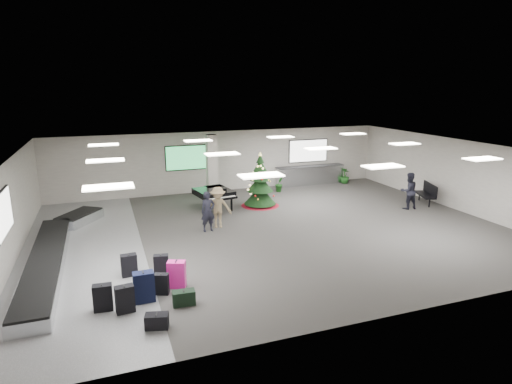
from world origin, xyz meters
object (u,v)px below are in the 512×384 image
object	(u,v)px
christmas_tree	(260,188)
traveler_a	(208,212)
service_counter	(310,175)
bench	(427,192)
potted_plant_left	(279,184)
pink_suitcase	(177,274)
traveler_b	(218,207)
potted_plant_right	(345,176)
grand_piano	(214,193)
traveler_bench	(409,191)
baggage_carousel	(54,251)

from	to	relation	value
christmas_tree	traveler_a	xyz separation A→B (m)	(-3.17, -2.72, -0.08)
service_counter	bench	xyz separation A→B (m)	(3.42, -5.57, 0.01)
bench	potted_plant_left	world-z (taller)	bench
traveler_a	potted_plant_left	bearing A→B (deg)	35.73
pink_suitcase	christmas_tree	world-z (taller)	christmas_tree
service_counter	traveler_a	size ratio (longest dim) A/B	2.55
pink_suitcase	traveler_b	distance (m)	5.30
traveler_b	potted_plant_left	distance (m)	6.53
pink_suitcase	potted_plant_left	bearing A→B (deg)	74.01
christmas_tree	bench	bearing A→B (deg)	-17.31
bench	potted_plant_right	xyz separation A→B (m)	(-1.39, 5.12, -0.11)
traveler_b	potted_plant_left	world-z (taller)	traveler_b
service_counter	grand_piano	size ratio (longest dim) A/B	1.92
traveler_b	potted_plant_right	xyz separation A→B (m)	(8.95, 5.14, -0.38)
traveler_b	traveler_bench	distance (m)	8.91
service_counter	christmas_tree	bearing A→B (deg)	-143.06
traveler_bench	potted_plant_left	xyz separation A→B (m)	(-4.30, 5.03, -0.41)
pink_suitcase	traveler_b	xyz separation A→B (m)	(2.46, 4.68, 0.44)
traveler_a	traveler_b	distance (m)	0.57
pink_suitcase	christmas_tree	bearing A→B (deg)	75.24
service_counter	traveler_b	world-z (taller)	traveler_b
baggage_carousel	pink_suitcase	distance (m)	4.95
bench	potted_plant_left	size ratio (longest dim) A/B	1.90
bench	traveler_b	bearing A→B (deg)	-160.06
grand_piano	traveler_a	bearing A→B (deg)	-118.99
christmas_tree	traveler_a	distance (m)	4.18
traveler_a	traveler_bench	xyz separation A→B (m)	(9.38, -0.10, 0.06)
service_counter	traveler_b	distance (m)	8.91
potted_plant_right	potted_plant_left	bearing A→B (deg)	-173.13
bench	potted_plant_right	bearing A→B (deg)	125.02
grand_piano	potted_plant_right	distance (m)	8.87
baggage_carousel	pink_suitcase	world-z (taller)	pink_suitcase
traveler_a	potted_plant_left	xyz separation A→B (m)	(5.09, 4.93, -0.36)
traveler_a	potted_plant_right	bearing A→B (deg)	21.66
service_counter	potted_plant_right	xyz separation A→B (m)	(2.02, -0.45, -0.09)
grand_piano	potted_plant_left	world-z (taller)	grand_piano
traveler_b	potted_plant_right	size ratio (longest dim) A/B	1.83
pink_suitcase	christmas_tree	xyz separation A→B (m)	(5.15, 7.09, 0.49)
christmas_tree	traveler_bench	xyz separation A→B (m)	(6.21, -2.82, -0.03)
traveler_b	grand_piano	bearing A→B (deg)	89.78
traveler_a	bench	bearing A→B (deg)	-6.59
christmas_tree	potted_plant_right	distance (m)	6.84
christmas_tree	traveler_bench	distance (m)	6.82
pink_suitcase	grand_piano	size ratio (longest dim) A/B	0.38
service_counter	pink_suitcase	world-z (taller)	service_counter
pink_suitcase	service_counter	bearing A→B (deg)	68.82
baggage_carousel	potted_plant_right	distance (m)	16.14
baggage_carousel	potted_plant_right	world-z (taller)	potted_plant_right
bench	potted_plant_left	bearing A→B (deg)	161.12
pink_suitcase	traveler_bench	world-z (taller)	traveler_bench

